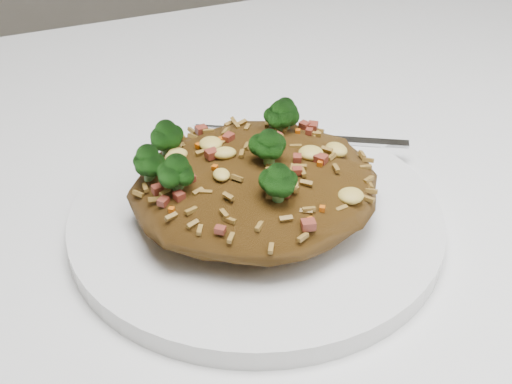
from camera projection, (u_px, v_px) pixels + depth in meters
dining_table at (294, 325)px, 0.52m from camera, size 1.20×0.80×0.75m
plate at (256, 219)px, 0.47m from camera, size 0.24×0.24×0.01m
fried_rice at (255, 175)px, 0.45m from camera, size 0.16×0.14×0.06m
fork at (310, 138)px, 0.53m from camera, size 0.15×0.09×0.00m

